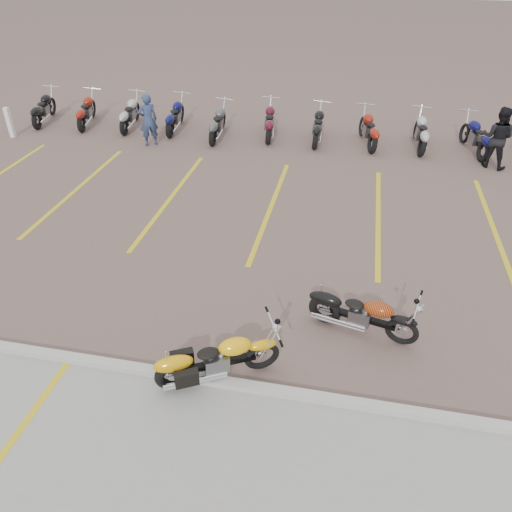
# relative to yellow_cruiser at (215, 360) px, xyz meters

# --- Properties ---
(ground) EXTENTS (100.00, 100.00, 0.00)m
(ground) POSITION_rel_yellow_cruiser_xyz_m (-0.18, 1.88, -0.41)
(ground) COLOR brown
(ground) RESTS_ON ground
(curb) EXTENTS (60.00, 0.18, 0.12)m
(curb) POSITION_rel_yellow_cruiser_xyz_m (-0.18, -0.12, -0.35)
(curb) COLOR #ADAAA3
(curb) RESTS_ON ground
(parking_stripes) EXTENTS (38.00, 5.50, 0.01)m
(parking_stripes) POSITION_rel_yellow_cruiser_xyz_m (-0.18, 5.88, -0.41)
(parking_stripes) COLOR gold
(parking_stripes) RESTS_ON ground
(yellow_cruiser) EXTENTS (1.82, 1.06, 0.82)m
(yellow_cruiser) POSITION_rel_yellow_cruiser_xyz_m (0.00, 0.00, 0.00)
(yellow_cruiser) COLOR black
(yellow_cruiser) RESTS_ON ground
(flame_cruiser) EXTENTS (1.93, 0.57, 0.81)m
(flame_cruiser) POSITION_rel_yellow_cruiser_xyz_m (2.18, 1.58, -0.01)
(flame_cruiser) COLOR black
(flame_cruiser) RESTS_ON ground
(person_a) EXTENTS (0.72, 0.67, 1.66)m
(person_a) POSITION_rel_yellow_cruiser_xyz_m (-4.83, 9.38, 0.42)
(person_a) COLOR navy
(person_a) RESTS_ON ground
(person_b) EXTENTS (1.08, 0.99, 1.80)m
(person_b) POSITION_rel_yellow_cruiser_xyz_m (5.79, 9.77, 0.49)
(person_b) COLOR black
(person_b) RESTS_ON ground
(bollard) EXTENTS (0.16, 0.16, 1.00)m
(bollard) POSITION_rel_yellow_cruiser_xyz_m (-9.72, 9.12, 0.09)
(bollard) COLOR white
(bollard) RESTS_ON ground
(bg_bike_row) EXTENTS (17.40, 2.07, 1.10)m
(bg_bike_row) POSITION_rel_yellow_cruiser_xyz_m (-1.21, 10.69, 0.14)
(bg_bike_row) COLOR black
(bg_bike_row) RESTS_ON ground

